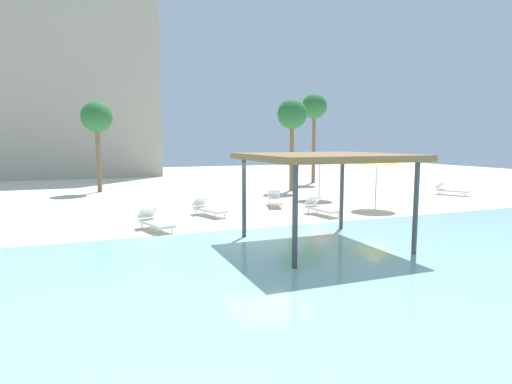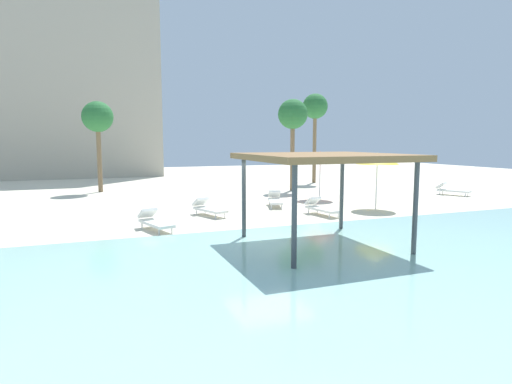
{
  "view_description": "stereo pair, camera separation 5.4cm",
  "coord_description": "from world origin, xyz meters",
  "px_view_note": "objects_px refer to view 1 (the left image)",
  "views": [
    {
      "loc": [
        -5.32,
        -12.57,
        3.18
      ],
      "look_at": [
        0.34,
        2.0,
        1.3
      ],
      "focal_mm": 29.59,
      "sensor_mm": 36.0,
      "label": 1
    },
    {
      "loc": [
        -5.27,
        -12.59,
        3.18
      ],
      "look_at": [
        0.34,
        2.0,
        1.3
      ],
      "focal_mm": 29.59,
      "sensor_mm": 36.0,
      "label": 2
    }
  ],
  "objects_px": {
    "beach_umbrella_red_2": "(320,156)",
    "palm_tree_3": "(314,109)",
    "lounge_chair_1": "(320,207)",
    "palm_tree_2": "(97,119)",
    "beach_umbrella_yellow_1": "(377,158)",
    "shade_pavilion": "(324,159)",
    "lounge_chair_5": "(450,189)",
    "lounge_chair_0": "(154,221)",
    "lounge_chair_2": "(208,208)",
    "palm_tree_0": "(292,116)",
    "lounge_chair_3": "(275,200)"
  },
  "relations": [
    {
      "from": "beach_umbrella_red_2",
      "to": "lounge_chair_0",
      "type": "height_order",
      "value": "beach_umbrella_red_2"
    },
    {
      "from": "lounge_chair_0",
      "to": "lounge_chair_2",
      "type": "bearing_deg",
      "value": 113.92
    },
    {
      "from": "lounge_chair_3",
      "to": "palm_tree_2",
      "type": "relative_size",
      "value": 0.35
    },
    {
      "from": "palm_tree_2",
      "to": "beach_umbrella_yellow_1",
      "type": "bearing_deg",
      "value": -44.44
    },
    {
      "from": "shade_pavilion",
      "to": "lounge_chair_3",
      "type": "bearing_deg",
      "value": 76.68
    },
    {
      "from": "beach_umbrella_red_2",
      "to": "lounge_chair_3",
      "type": "distance_m",
      "value": 4.18
    },
    {
      "from": "lounge_chair_1",
      "to": "palm_tree_0",
      "type": "distance_m",
      "value": 10.19
    },
    {
      "from": "lounge_chair_1",
      "to": "palm_tree_2",
      "type": "height_order",
      "value": "palm_tree_2"
    },
    {
      "from": "palm_tree_0",
      "to": "shade_pavilion",
      "type": "bearing_deg",
      "value": -112.35
    },
    {
      "from": "lounge_chair_3",
      "to": "palm_tree_2",
      "type": "bearing_deg",
      "value": -120.85
    },
    {
      "from": "beach_umbrella_red_2",
      "to": "lounge_chair_0",
      "type": "xyz_separation_m",
      "value": [
        -9.64,
        -5.06,
        -2.04
      ]
    },
    {
      "from": "lounge_chair_1",
      "to": "lounge_chair_2",
      "type": "height_order",
      "value": "same"
    },
    {
      "from": "lounge_chair_0",
      "to": "palm_tree_3",
      "type": "relative_size",
      "value": 0.29
    },
    {
      "from": "palm_tree_3",
      "to": "palm_tree_0",
      "type": "bearing_deg",
      "value": -133.2
    },
    {
      "from": "beach_umbrella_yellow_1",
      "to": "lounge_chair_3",
      "type": "height_order",
      "value": "beach_umbrella_yellow_1"
    },
    {
      "from": "shade_pavilion",
      "to": "lounge_chair_3",
      "type": "distance_m",
      "value": 8.31
    },
    {
      "from": "shade_pavilion",
      "to": "lounge_chair_5",
      "type": "relative_size",
      "value": 2.25
    },
    {
      "from": "lounge_chair_5",
      "to": "palm_tree_0",
      "type": "bearing_deg",
      "value": -150.69
    },
    {
      "from": "lounge_chair_0",
      "to": "lounge_chair_3",
      "type": "distance_m",
      "value": 7.25
    },
    {
      "from": "lounge_chair_5",
      "to": "palm_tree_3",
      "type": "xyz_separation_m",
      "value": [
        -3.93,
        9.64,
        5.32
      ]
    },
    {
      "from": "palm_tree_0",
      "to": "palm_tree_2",
      "type": "height_order",
      "value": "palm_tree_0"
    },
    {
      "from": "lounge_chair_0",
      "to": "palm_tree_0",
      "type": "bearing_deg",
      "value": 115.83
    },
    {
      "from": "lounge_chair_2",
      "to": "palm_tree_3",
      "type": "height_order",
      "value": "palm_tree_3"
    },
    {
      "from": "beach_umbrella_yellow_1",
      "to": "shade_pavilion",
      "type": "bearing_deg",
      "value": -138.24
    },
    {
      "from": "lounge_chair_5",
      "to": "beach_umbrella_yellow_1",
      "type": "bearing_deg",
      "value": -95.67
    },
    {
      "from": "lounge_chair_1",
      "to": "palm_tree_2",
      "type": "xyz_separation_m",
      "value": [
        -8.79,
        12.37,
        4.25
      ]
    },
    {
      "from": "lounge_chair_1",
      "to": "lounge_chair_3",
      "type": "xyz_separation_m",
      "value": [
        -0.87,
        2.95,
        0.0
      ]
    },
    {
      "from": "lounge_chair_0",
      "to": "palm_tree_3",
      "type": "distance_m",
      "value": 20.11
    },
    {
      "from": "shade_pavilion",
      "to": "beach_umbrella_yellow_1",
      "type": "distance_m",
      "value": 8.04
    },
    {
      "from": "palm_tree_3",
      "to": "lounge_chair_1",
      "type": "bearing_deg",
      "value": -117.69
    },
    {
      "from": "beach_umbrella_red_2",
      "to": "palm_tree_3",
      "type": "relative_size",
      "value": 0.39
    },
    {
      "from": "beach_umbrella_yellow_1",
      "to": "palm_tree_3",
      "type": "xyz_separation_m",
      "value": [
        3.47,
        12.33,
        3.26
      ]
    },
    {
      "from": "beach_umbrella_red_2",
      "to": "lounge_chair_1",
      "type": "bearing_deg",
      "value": -119.06
    },
    {
      "from": "lounge_chair_0",
      "to": "palm_tree_2",
      "type": "xyz_separation_m",
      "value": [
        -1.61,
        13.0,
        4.25
      ]
    },
    {
      "from": "beach_umbrella_yellow_1",
      "to": "lounge_chair_3",
      "type": "relative_size",
      "value": 1.34
    },
    {
      "from": "lounge_chair_3",
      "to": "palm_tree_0",
      "type": "distance_m",
      "value": 8.18
    },
    {
      "from": "beach_umbrella_yellow_1",
      "to": "palm_tree_2",
      "type": "bearing_deg",
      "value": 135.56
    },
    {
      "from": "beach_umbrella_yellow_1",
      "to": "palm_tree_0",
      "type": "xyz_separation_m",
      "value": [
        -0.43,
        8.18,
        2.39
      ]
    },
    {
      "from": "lounge_chair_0",
      "to": "lounge_chair_3",
      "type": "bearing_deg",
      "value": 102.4
    },
    {
      "from": "lounge_chair_1",
      "to": "palm_tree_0",
      "type": "bearing_deg",
      "value": 153.77
    },
    {
      "from": "beach_umbrella_yellow_1",
      "to": "palm_tree_0",
      "type": "height_order",
      "value": "palm_tree_0"
    },
    {
      "from": "beach_umbrella_yellow_1",
      "to": "lounge_chair_0",
      "type": "distance_m",
      "value": 10.73
    },
    {
      "from": "lounge_chair_1",
      "to": "lounge_chair_3",
      "type": "distance_m",
      "value": 3.07
    },
    {
      "from": "beach_umbrella_yellow_1",
      "to": "lounge_chair_0",
      "type": "xyz_separation_m",
      "value": [
        -10.46,
        -1.16,
        -2.06
      ]
    },
    {
      "from": "shade_pavilion",
      "to": "lounge_chair_2",
      "type": "bearing_deg",
      "value": 106.53
    },
    {
      "from": "palm_tree_2",
      "to": "beach_umbrella_red_2",
      "type": "bearing_deg",
      "value": -35.2
    },
    {
      "from": "shade_pavilion",
      "to": "lounge_chair_0",
      "type": "relative_size",
      "value": 2.23
    },
    {
      "from": "lounge_chair_0",
      "to": "lounge_chair_2",
      "type": "distance_m",
      "value": 3.4
    },
    {
      "from": "lounge_chair_2",
      "to": "beach_umbrella_yellow_1",
      "type": "bearing_deg",
      "value": 62.16
    },
    {
      "from": "lounge_chair_0",
      "to": "palm_tree_2",
      "type": "bearing_deg",
      "value": 169.93
    }
  ]
}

